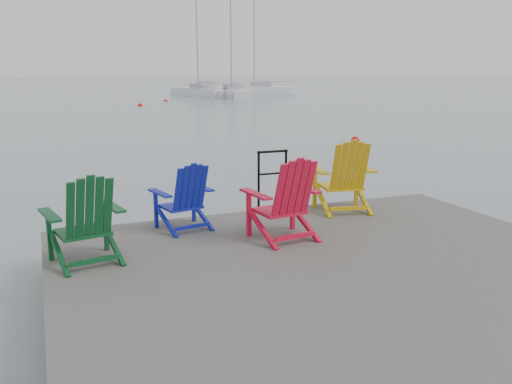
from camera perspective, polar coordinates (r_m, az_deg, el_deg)
name	(u,v)px	position (r m, az deg, el deg)	size (l,w,h in m)	color
ground	(340,308)	(6.15, 8.81, -11.95)	(400.00, 400.00, 0.00)	slate
dock	(341,278)	(6.01, 8.93, -8.94)	(6.00, 5.00, 1.40)	#302D2B
handrail	(272,174)	(8.03, 1.74, 1.89)	(0.48, 0.04, 0.90)	black
chair_green	(85,219)	(6.06, -17.53, -2.72)	(0.89, 0.84, 0.99)	#0B401D
chair_blue	(185,196)	(7.09, -7.52, -0.44)	(0.81, 0.77, 0.89)	#0D1890
chair_red	(285,199)	(6.61, 3.10, -0.70)	(0.89, 0.83, 1.03)	red
chair_yellow	(344,176)	(8.03, 9.29, 1.71)	(0.96, 0.90, 1.07)	#CA9A0B
sailboat_near	(201,93)	(53.94, -5.85, 10.35)	(4.31, 8.60, 11.51)	silver
sailboat_mid	(232,93)	(52.31, -2.51, 10.33)	(3.31, 8.42, 11.34)	silver
sailboat_far	(258,91)	(58.67, 0.22, 10.61)	(7.51, 5.52, 10.54)	white
buoy_a	(355,141)	(20.37, 10.41, 5.34)	(0.32, 0.32, 0.32)	red
buoy_c	(140,106)	(40.47, -12.09, 8.86)	(0.38, 0.38, 0.38)	red
buoy_d	(166,101)	(45.93, -9.46, 9.40)	(0.36, 0.36, 0.36)	red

